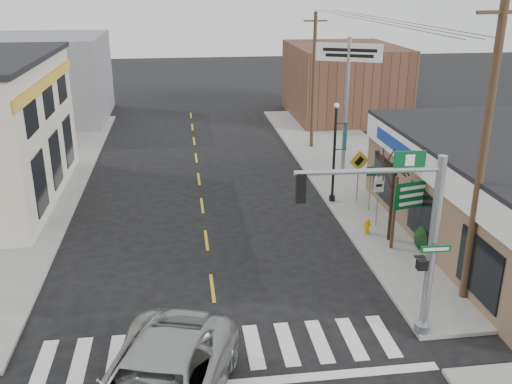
{
  "coord_description": "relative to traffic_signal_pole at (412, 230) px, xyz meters",
  "views": [
    {
      "loc": [
        -0.84,
        -13.75,
        10.15
      ],
      "look_at": [
        1.83,
        6.0,
        2.8
      ],
      "focal_mm": 40.0,
      "sensor_mm": 36.0,
      "label": 1
    }
  ],
  "objects": [
    {
      "name": "sidewalk_left",
      "position": [
        -14.52,
        12.7,
        -3.5
      ],
      "size": [
        6.0,
        38.0,
        0.13
      ],
      "primitive_type": "cube",
      "color": "gray",
      "rests_on": "ground"
    },
    {
      "name": "bare_tree",
      "position": [
        1.98,
        6.49,
        0.13
      ],
      "size": [
        2.26,
        2.26,
        4.53
      ],
      "rotation": [
        0.0,
        0.0,
        0.16
      ],
      "color": "black",
      "rests_on": "sidewalk_right"
    },
    {
      "name": "center_line",
      "position": [
        -5.52,
        7.7,
        -3.56
      ],
      "size": [
        0.12,
        56.0,
        0.01
      ],
      "primitive_type": "cube",
      "color": "gold",
      "rests_on": "ground"
    },
    {
      "name": "traffic_signal_pole",
      "position": [
        0.0,
        0.0,
        0.0
      ],
      "size": [
        4.54,
        0.37,
        5.75
      ],
      "rotation": [
        0.0,
        0.0,
        -0.04
      ],
      "color": "#92959A",
      "rests_on": "sidewalk_right"
    },
    {
      "name": "ground",
      "position": [
        -5.52,
        -0.3,
        -3.56
      ],
      "size": [
        140.0,
        140.0,
        0.0
      ],
      "primitive_type": "plane",
      "color": "black",
      "rests_on": "ground"
    },
    {
      "name": "ped_crossing_sign",
      "position": [
        1.9,
        10.75,
        -1.63
      ],
      "size": [
        1.01,
        0.07,
        2.61
      ],
      "rotation": [
        0.0,
        0.0,
        0.18
      ],
      "color": "gray",
      "rests_on": "sidewalk_right"
    },
    {
      "name": "fire_hydrant",
      "position": [
        1.25,
        7.2,
        -3.06
      ],
      "size": [
        0.21,
        0.21,
        0.68
      ],
      "rotation": [
        0.0,
        0.0,
        -0.16
      ],
      "color": "orange",
      "rests_on": "sidewalk_right"
    },
    {
      "name": "sidewalk_right",
      "position": [
        3.48,
        12.7,
        -3.5
      ],
      "size": [
        6.0,
        38.0,
        0.13
      ],
      "primitive_type": "cube",
      "color": "gray",
      "rests_on": "ground"
    },
    {
      "name": "shrub_back",
      "position": [
        3.22,
        5.45,
        -2.99
      ],
      "size": [
        1.17,
        1.17,
        0.88
      ],
      "primitive_type": "ellipsoid",
      "color": "black",
      "rests_on": "sidewalk_right"
    },
    {
      "name": "utility_pole_far",
      "position": [
        1.98,
        20.9,
        0.86
      ],
      "size": [
        1.46,
        0.22,
        8.37
      ],
      "rotation": [
        0.0,
        0.0,
        -0.03
      ],
      "color": "#3D321F",
      "rests_on": "sidewalk_right"
    },
    {
      "name": "lamp_post",
      "position": [
        0.84,
        11.15,
        -0.63
      ],
      "size": [
        0.63,
        0.49,
        4.81
      ],
      "rotation": [
        0.0,
        0.0,
        -0.33
      ],
      "color": "black",
      "rests_on": "sidewalk_right"
    },
    {
      "name": "crosswalk",
      "position": [
        -5.52,
        0.1,
        -3.56
      ],
      "size": [
        11.0,
        2.2,
        0.01
      ],
      "primitive_type": "cube",
      "color": "silver",
      "rests_on": "ground"
    },
    {
      "name": "utility_pole_near",
      "position": [
        2.88,
        1.79,
        1.63
      ],
      "size": [
        1.72,
        0.26,
        9.86
      ],
      "rotation": [
        0.0,
        0.0,
        0.11
      ],
      "color": "#4A3422",
      "rests_on": "sidewalk_right"
    },
    {
      "name": "dance_center_sign",
      "position": [
        2.5,
        15.34,
        2.06
      ],
      "size": [
        3.47,
        0.22,
        7.37
      ],
      "rotation": [
        0.0,
        0.0,
        -0.42
      ],
      "color": "gray",
      "rests_on": "sidewalk_right"
    },
    {
      "name": "shrub_front",
      "position": [
        3.69,
        4.04,
        -2.95
      ],
      "size": [
        1.29,
        1.29,
        0.97
      ],
      "primitive_type": "ellipsoid",
      "color": "#163217",
      "rests_on": "sidewalk_right"
    },
    {
      "name": "bldg_distant_left",
      "position": [
        -16.52,
        31.7,
        -0.36
      ],
      "size": [
        9.0,
        10.0,
        6.4
      ],
      "primitive_type": "cube",
      "color": "slate",
      "rests_on": "ground"
    },
    {
      "name": "bldg_distant_right",
      "position": [
        6.48,
        29.7,
        -0.76
      ],
      "size": [
        8.0,
        10.0,
        5.6
      ],
      "primitive_type": "cube",
      "color": "brown",
      "rests_on": "ground"
    },
    {
      "name": "guide_sign",
      "position": [
        2.48,
        5.69,
        -1.49
      ],
      "size": [
        1.72,
        0.14,
        3.02
      ],
      "rotation": [
        0.0,
        0.0,
        0.24
      ],
      "color": "#483421",
      "rests_on": "sidewalk_right"
    }
  ]
}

